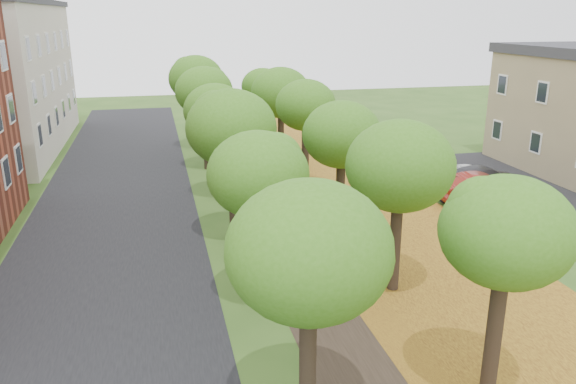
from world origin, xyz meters
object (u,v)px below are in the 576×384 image
bench (311,262)px  car_red (484,189)px  car_silver (518,209)px  car_white (448,172)px  car_grey (482,179)px

bench → car_red: size_ratio=0.44×
car_silver → car_white: 6.56m
car_silver → car_white: bearing=-9.7°
car_white → bench: bearing=144.1°
car_grey → car_white: (-0.96, 1.97, -0.07)m
bench → car_grey: size_ratio=0.40×
car_red → car_grey: size_ratio=0.92×
car_grey → car_red: bearing=137.8°
bench → car_grey: bearing=-54.5°
car_silver → car_red: 2.88m
car_silver → car_white: size_ratio=0.81×
bench → car_silver: size_ratio=0.52×
car_silver → car_white: (0.00, 6.56, 0.00)m
car_grey → car_white: car_grey is taller
bench → car_silver: bearing=-71.5°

